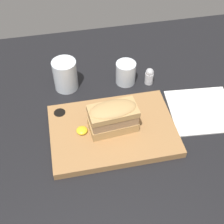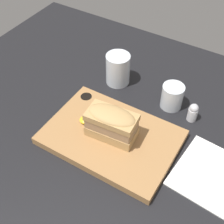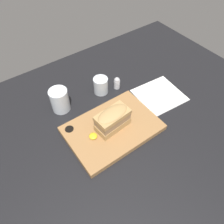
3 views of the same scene
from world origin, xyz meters
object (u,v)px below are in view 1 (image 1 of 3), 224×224
at_px(sandwich, 113,116).
at_px(salt_shaker, 149,76).
at_px(napkin, 202,110).
at_px(wine_glass, 126,74).
at_px(water_glass, 66,76).
at_px(serving_board, 112,130).

xyz_separation_m(sandwich, salt_shaker, (0.16, 0.19, -0.04)).
bearing_deg(salt_shaker, napkin, -50.95).
xyz_separation_m(wine_glass, napkin, (0.20, -0.18, -0.03)).
bearing_deg(napkin, sandwich, -173.79).
bearing_deg(wine_glass, sandwich, -112.23).
distance_m(sandwich, napkin, 0.30).
bearing_deg(napkin, salt_shaker, 129.05).
bearing_deg(wine_glass, water_glass, 176.06).
height_order(sandwich, wine_glass, sandwich).
bearing_deg(napkin, water_glass, 154.39).
bearing_deg(serving_board, water_glass, 116.13).
height_order(water_glass, wine_glass, water_glass).
xyz_separation_m(sandwich, wine_glass, (0.09, 0.21, -0.04)).
xyz_separation_m(wine_glass, salt_shaker, (0.08, -0.02, -0.00)).
relative_size(sandwich, water_glass, 1.35).
relative_size(sandwich, wine_glass, 1.81).
distance_m(serving_board, napkin, 0.29).
xyz_separation_m(napkin, salt_shaker, (-0.13, 0.16, 0.03)).
bearing_deg(wine_glass, salt_shaker, -15.78).
xyz_separation_m(serving_board, napkin, (0.29, 0.03, -0.01)).
bearing_deg(sandwich, napkin, 6.21).
xyz_separation_m(water_glass, wine_glass, (0.20, -0.01, -0.01)).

